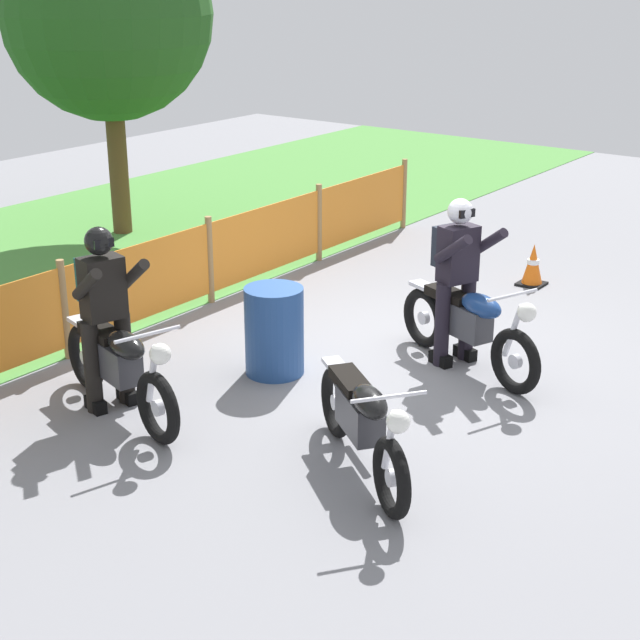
# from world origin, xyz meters

# --- Properties ---
(ground) EXTENTS (24.00, 24.00, 0.02)m
(ground) POSITION_xyz_m (0.00, 0.00, -0.01)
(ground) COLOR gray
(grass_verge) EXTENTS (24.00, 5.97, 0.01)m
(grass_verge) POSITION_xyz_m (0.00, 5.61, 0.01)
(grass_verge) COLOR #4C8C3D
(grass_verge) RESTS_ON ground
(barrier_fence) EXTENTS (8.70, 0.08, 1.05)m
(barrier_fence) POSITION_xyz_m (0.00, 2.63, 0.54)
(barrier_fence) COLOR #997547
(barrier_fence) RESTS_ON ground
(tree_near_left) EXTENTS (2.95, 2.95, 4.61)m
(tree_near_left) POSITION_xyz_m (1.56, 5.85, 3.12)
(tree_near_left) COLOR brown
(tree_near_left) RESTS_ON ground
(motorcycle_lead) EXTENTS (0.92, 1.93, 0.96)m
(motorcycle_lead) POSITION_xyz_m (0.04, -0.78, 0.46)
(motorcycle_lead) COLOR black
(motorcycle_lead) RESTS_ON ground
(motorcycle_trailing) EXTENTS (1.25, 1.63, 0.92)m
(motorcycle_trailing) POSITION_xyz_m (-2.32, -1.12, 0.45)
(motorcycle_trailing) COLOR black
(motorcycle_trailing) RESTS_ON ground
(motorcycle_third) EXTENTS (0.79, 1.99, 0.96)m
(motorcycle_third) POSITION_xyz_m (-2.73, 1.20, 0.47)
(motorcycle_third) COLOR black
(motorcycle_third) RESTS_ON ground
(rider_lead) EXTENTS (0.68, 0.78, 1.69)m
(rider_lead) POSITION_xyz_m (0.12, -0.58, 0.95)
(rider_lead) COLOR black
(rider_lead) RESTS_ON ground
(rider_third) EXTENTS (0.65, 0.76, 1.69)m
(rider_third) POSITION_xyz_m (-2.67, 1.41, 0.95)
(rider_third) COLOR black
(rider_third) RESTS_ON ground
(traffic_cone) EXTENTS (0.32, 0.32, 0.53)m
(traffic_cone) POSITION_xyz_m (2.89, -0.16, 0.26)
(traffic_cone) COLOR black
(traffic_cone) RESTS_ON ground
(spare_drum) EXTENTS (0.58, 0.58, 0.88)m
(spare_drum) POSITION_xyz_m (-1.18, 0.69, 0.44)
(spare_drum) COLOR navy
(spare_drum) RESTS_ON ground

